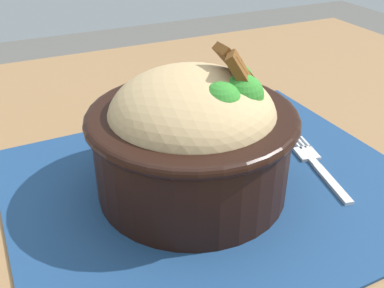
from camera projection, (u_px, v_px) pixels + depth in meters
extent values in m
cube|color=olive|center=(192.00, 188.00, 0.47)|extent=(1.12, 0.88, 0.03)
cylinder|color=brown|center=(307.00, 171.00, 1.12)|extent=(0.04, 0.04, 0.67)
cube|color=navy|center=(213.00, 185.00, 0.44)|extent=(0.40, 0.34, 0.00)
cylinder|color=black|center=(192.00, 151.00, 0.42)|extent=(0.18, 0.18, 0.08)
torus|color=black|center=(192.00, 117.00, 0.40)|extent=(0.19, 0.19, 0.01)
ellipsoid|color=tan|center=(192.00, 116.00, 0.40)|extent=(0.21, 0.21, 0.09)
sphere|color=#2F7F29|center=(224.00, 103.00, 0.36)|extent=(0.04, 0.04, 0.04)
sphere|color=#2F7F29|center=(238.00, 78.00, 0.41)|extent=(0.03, 0.03, 0.03)
sphere|color=#2F7F29|center=(242.00, 96.00, 0.38)|extent=(0.04, 0.04, 0.04)
cylinder|color=orange|center=(190.00, 106.00, 0.37)|extent=(0.03, 0.02, 0.01)
cube|color=brown|center=(248.00, 84.00, 0.37)|extent=(0.04, 0.04, 0.05)
cube|color=brown|center=(247.00, 80.00, 0.38)|extent=(0.04, 0.03, 0.05)
cube|color=brown|center=(244.00, 79.00, 0.39)|extent=(0.03, 0.03, 0.04)
cube|color=brown|center=(239.00, 69.00, 0.40)|extent=(0.05, 0.02, 0.05)
cube|color=silver|center=(332.00, 184.00, 0.44)|extent=(0.02, 0.07, 0.00)
cube|color=silver|center=(314.00, 163.00, 0.47)|extent=(0.01, 0.01, 0.00)
cube|color=silver|center=(307.00, 154.00, 0.49)|extent=(0.03, 0.03, 0.00)
cube|color=silver|center=(304.00, 142.00, 0.51)|extent=(0.01, 0.02, 0.00)
cube|color=silver|center=(300.00, 142.00, 0.51)|extent=(0.01, 0.02, 0.00)
cube|color=silver|center=(295.00, 143.00, 0.51)|extent=(0.01, 0.02, 0.00)
cube|color=silver|center=(290.00, 143.00, 0.51)|extent=(0.01, 0.02, 0.00)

